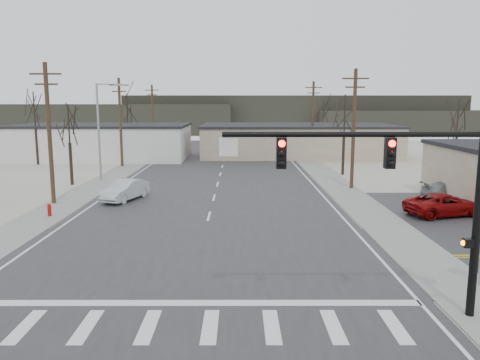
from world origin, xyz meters
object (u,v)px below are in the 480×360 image
object	(u,v)px
car_parked_red	(445,205)
traffic_signal_mast	(422,181)
car_far_b	(224,144)
fire_hydrant	(49,210)
car_parked_silver	(454,191)
car_far_a	(248,145)
sedan_crossing	(125,190)

from	to	relation	value
car_parked_red	traffic_signal_mast	bearing A→B (deg)	138.33
car_far_b	traffic_signal_mast	bearing A→B (deg)	-57.74
traffic_signal_mast	fire_hydrant	xyz separation A→B (m)	(-18.09, 14.20, -4.22)
car_far_b	car_parked_silver	bearing A→B (deg)	-41.66
car_parked_silver	car_parked_red	bearing A→B (deg)	146.21
car_parked_silver	fire_hydrant	bearing A→B (deg)	96.78
traffic_signal_mast	car_parked_silver	size ratio (longest dim) A/B	1.87
car_far_a	traffic_signal_mast	bearing A→B (deg)	111.11
traffic_signal_mast	car_parked_silver	world-z (taller)	traffic_signal_mast
car_far_b	car_parked_silver	xyz separation A→B (m)	(18.52, -41.64, 0.05)
car_far_a	car_parked_red	bearing A→B (deg)	122.28
car_parked_silver	car_far_b	bearing A→B (deg)	20.69
fire_hydrant	car_parked_red	world-z (taller)	car_parked_red
sedan_crossing	car_parked_red	world-z (taller)	sedan_crossing
traffic_signal_mast	car_parked_red	size ratio (longest dim) A/B	1.74
car_parked_red	car_parked_silver	bearing A→B (deg)	-45.43
fire_hydrant	car_far_b	xyz separation A→B (m)	(9.65, 46.64, 0.23)
traffic_signal_mast	car_far_b	bearing A→B (deg)	97.90
sedan_crossing	car_far_a	distance (m)	38.35
car_parked_silver	car_far_a	bearing A→B (deg)	18.28
traffic_signal_mast	fire_hydrant	distance (m)	23.39
traffic_signal_mast	car_far_b	distance (m)	61.56
traffic_signal_mast	car_parked_red	world-z (taller)	traffic_signal_mast
car_far_b	car_parked_red	bearing A→B (deg)	-46.92
sedan_crossing	car_far_a	world-z (taller)	car_far_a
traffic_signal_mast	fire_hydrant	bearing A→B (deg)	141.87
sedan_crossing	car_parked_red	distance (m)	22.28
traffic_signal_mast	car_far_b	size ratio (longest dim) A/B	2.40
traffic_signal_mast	fire_hydrant	world-z (taller)	traffic_signal_mast
sedan_crossing	car_parked_red	xyz separation A→B (m)	(21.75, -4.84, -0.05)
car_far_a	car_parked_silver	distance (m)	39.95
car_far_a	car_far_b	size ratio (longest dim) A/B	1.56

